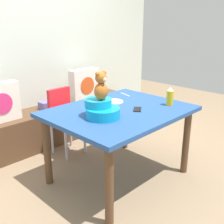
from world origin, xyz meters
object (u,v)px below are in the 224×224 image
Objects in this scene: highchair at (66,112)px; coffee_mug at (98,103)px; dining_table at (119,119)px; teddy_bear at (101,86)px; pillow_floral_right at (84,85)px; ketchup_bottle at (170,97)px; dinner_plate_near at (114,102)px; infant_seat_teal at (101,109)px; book_stack at (47,105)px; cell_phone at (137,109)px.

highchair is 6.58× the size of coffee_mug.
highchair is at bearing 91.85° from dining_table.
coffee_mug reaches higher than highchair.
highchair is 1.03m from teddy_bear.
pillow_floral_right is 1.52m from ketchup_bottle.
dinner_plate_near is (0.40, 0.24, -0.27)m from teddy_bear.
infant_seat_teal is at bearing -172.64° from dining_table.
coffee_mug is (0.16, 0.22, -0.23)m from teddy_bear.
book_stack is 1.08× the size of ketchup_bottle.
pillow_floral_right is at bearing 64.09° from dining_table.
highchair reaches higher than book_stack.
pillow_floral_right is at bearing 65.57° from dinner_plate_near.
book_stack is 1.00× the size of dinner_plate_near.
infant_seat_teal is at bearing 162.43° from ketchup_bottle.
coffee_mug is 0.39m from cell_phone.
dining_table is 7.09× the size of ketchup_bottle.
cell_phone is at bearing -48.63° from dining_table.
pillow_floral_right is at bearing 33.35° from highchair.
coffee_mug is at bearing -95.88° from book_stack.
ketchup_bottle is (0.73, -0.23, -0.19)m from teddy_bear.
cell_phone is (0.38, -0.09, -0.07)m from infant_seat_teal.
dinner_plate_near is (0.16, -0.62, 0.22)m from highchair.
ketchup_bottle reaches higher than infant_seat_teal.
highchair is at bearing 113.73° from ketchup_bottle.
teddy_bear is at bearing -101.59° from book_stack.
cell_phone is at bearing -109.69° from pillow_floral_right.
book_stack is at bearing 178.03° from pillow_floral_right.
teddy_bear reaches higher than pillow_floral_right.
highchair reaches higher than dinner_plate_near.
book_stack is at bearing -32.32° from cell_phone.
teddy_bear is at bearing 39.26° from cell_phone.
infant_seat_teal is (-0.27, -0.04, 0.17)m from dining_table.
teddy_bear is 2.08× the size of coffee_mug.
teddy_bear is 0.54m from dinner_plate_near.
book_stack is 1.12m from coffee_mug.
pillow_floral_right reaches higher than dinner_plate_near.
infant_seat_teal is (-0.24, -0.86, 0.29)m from highchair.
ketchup_bottle is (0.73, -0.23, 0.02)m from infant_seat_teal.
coffee_mug is (-0.57, 0.45, -0.04)m from ketchup_bottle.
highchair is 0.68m from dinner_plate_near.
ketchup_bottle is 1.54× the size of coffee_mug.
ketchup_bottle is (0.46, -1.53, 0.32)m from book_stack.
dining_table is at bearing 7.47° from teddy_bear.
infant_seat_teal is 0.48m from dinner_plate_near.
book_stack is at bearing 106.67° from ketchup_bottle.
highchair is at bearing -146.65° from pillow_floral_right.
infant_seat_teal reaches higher than highchair.
dining_table is at bearing -89.81° from book_stack.
pillow_floral_right is at bearing -56.83° from cell_phone.
dining_table is 9.11× the size of cell_phone.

